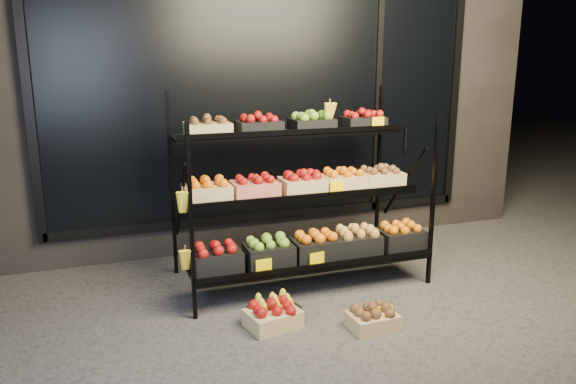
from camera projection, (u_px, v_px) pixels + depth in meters
name	position (u px, v px, depth m)	size (l,w,h in m)	color
ground	(329.00, 308.00, 4.43)	(24.00, 24.00, 0.00)	#514F4C
building	(241.00, 73.00, 6.38)	(6.00, 2.08, 3.50)	#2D2826
display_rack	(301.00, 195.00, 4.79)	(2.18, 1.02, 1.66)	black
tag_floor_b	(384.00, 318.00, 4.14)	(0.13, 0.01, 0.12)	#FBCF00
floor_crate_left	(273.00, 315.00, 4.12)	(0.43, 0.35, 0.19)	#D3B879
floor_crate_midleft	(274.00, 310.00, 4.21)	(0.40, 0.34, 0.18)	black
floor_crate_midright	(373.00, 318.00, 4.09)	(0.35, 0.26, 0.18)	#D3B879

